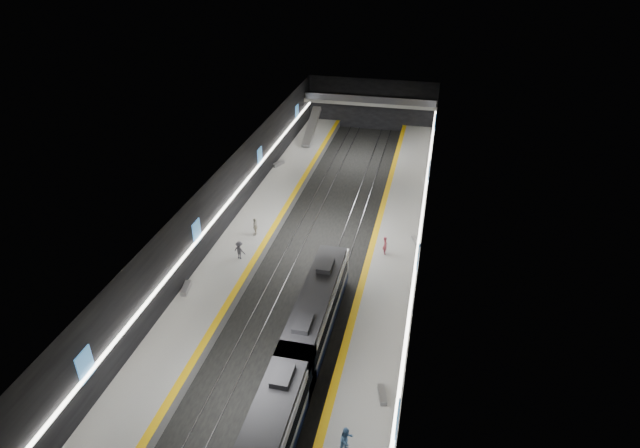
% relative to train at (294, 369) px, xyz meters
% --- Properties ---
extents(ground, '(70.00, 70.00, 0.00)m').
position_rel_train_xyz_m(ground, '(-2.50, 20.19, -2.20)').
color(ground, black).
rests_on(ground, ground).
extents(ceiling, '(20.00, 70.00, 0.04)m').
position_rel_train_xyz_m(ceiling, '(-2.50, 20.19, 5.80)').
color(ceiling, beige).
rests_on(ceiling, wall_left).
extents(wall_left, '(0.04, 70.00, 8.00)m').
position_rel_train_xyz_m(wall_left, '(-12.50, 20.19, 1.80)').
color(wall_left, black).
rests_on(wall_left, ground).
extents(wall_right, '(0.04, 70.00, 8.00)m').
position_rel_train_xyz_m(wall_right, '(7.50, 20.19, 1.80)').
color(wall_right, black).
rests_on(wall_right, ground).
extents(wall_back, '(20.00, 0.04, 8.00)m').
position_rel_train_xyz_m(wall_back, '(-2.50, 55.19, 1.80)').
color(wall_back, black).
rests_on(wall_back, ground).
extents(platform_left, '(5.00, 70.00, 1.00)m').
position_rel_train_xyz_m(platform_left, '(-10.00, 20.19, -1.70)').
color(platform_left, slate).
rests_on(platform_left, ground).
extents(tile_surface_left, '(5.00, 70.00, 0.02)m').
position_rel_train_xyz_m(tile_surface_left, '(-10.00, 20.19, -1.19)').
color(tile_surface_left, '#9C9C97').
rests_on(tile_surface_left, platform_left).
extents(tactile_strip_left, '(0.60, 70.00, 0.02)m').
position_rel_train_xyz_m(tactile_strip_left, '(-7.80, 20.19, -1.18)').
color(tactile_strip_left, '#EFB30C').
rests_on(tactile_strip_left, platform_left).
extents(platform_right, '(5.00, 70.00, 1.00)m').
position_rel_train_xyz_m(platform_right, '(5.00, 20.19, -1.70)').
color(platform_right, slate).
rests_on(platform_right, ground).
extents(tile_surface_right, '(5.00, 70.00, 0.02)m').
position_rel_train_xyz_m(tile_surface_right, '(5.00, 20.19, -1.19)').
color(tile_surface_right, '#9C9C97').
rests_on(tile_surface_right, platform_right).
extents(tactile_strip_right, '(0.60, 70.00, 0.02)m').
position_rel_train_xyz_m(tactile_strip_right, '(2.80, 20.19, -1.18)').
color(tactile_strip_right, '#EFB30C').
rests_on(tactile_strip_right, platform_right).
extents(rails, '(6.52, 70.00, 0.12)m').
position_rel_train_xyz_m(rails, '(-2.50, 20.19, -2.14)').
color(rails, gray).
rests_on(rails, ground).
extents(train, '(2.69, 27.67, 3.60)m').
position_rel_train_xyz_m(train, '(0.00, 0.00, 0.00)').
color(train, '#0E1633').
rests_on(train, ground).
extents(ad_posters, '(19.94, 53.50, 2.20)m').
position_rel_train_xyz_m(ad_posters, '(-2.50, 21.19, 2.30)').
color(ad_posters, '#4387CA').
rests_on(ad_posters, wall_left).
extents(cove_light_left, '(0.25, 68.60, 0.12)m').
position_rel_train_xyz_m(cove_light_left, '(-12.30, 20.19, 1.60)').
color(cove_light_left, white).
rests_on(cove_light_left, wall_left).
extents(cove_light_right, '(0.25, 68.60, 0.12)m').
position_rel_train_xyz_m(cove_light_right, '(7.30, 20.19, 1.60)').
color(cove_light_right, white).
rests_on(cove_light_right, wall_right).
extents(mezzanine_bridge, '(20.00, 3.00, 1.50)m').
position_rel_train_xyz_m(mezzanine_bridge, '(-2.50, 53.12, 2.84)').
color(mezzanine_bridge, gray).
rests_on(mezzanine_bridge, wall_left).
extents(escalator, '(1.20, 7.50, 3.92)m').
position_rel_train_xyz_m(escalator, '(-10.00, 46.19, 0.70)').
color(escalator, '#99999E').
rests_on(escalator, platform_left).
extents(bench_left_near, '(0.84, 1.91, 0.45)m').
position_rel_train_xyz_m(bench_left_near, '(-12.00, 8.09, -0.97)').
color(bench_left_near, '#99999E').
rests_on(bench_left_near, platform_left).
extents(bench_left_far, '(1.21, 1.96, 0.47)m').
position_rel_train_xyz_m(bench_left_far, '(-12.00, 35.86, -0.96)').
color(bench_left_far, '#99999E').
rests_on(bench_left_far, platform_left).
extents(bench_right_near, '(0.86, 1.70, 0.40)m').
position_rel_train_xyz_m(bench_right_near, '(6.16, 0.01, -1.00)').
color(bench_right_near, '#99999E').
rests_on(bench_right_near, platform_right).
extents(bench_right_far, '(1.05, 1.70, 0.40)m').
position_rel_train_xyz_m(bench_right_far, '(7.00, 20.52, -0.99)').
color(bench_right_far, '#99999E').
rests_on(bench_right_far, platform_right).
extents(passenger_right_a, '(0.64, 0.78, 1.85)m').
position_rel_train_xyz_m(passenger_right_a, '(4.17, 17.85, -0.27)').
color(passenger_right_a, '#AE4150').
rests_on(passenger_right_a, platform_right).
extents(passenger_right_b, '(1.17, 1.19, 1.93)m').
position_rel_train_xyz_m(passenger_right_b, '(4.54, -4.68, -0.23)').
color(passenger_right_b, '#5482B6').
rests_on(passenger_right_b, platform_right).
extents(passenger_left_a, '(0.65, 1.19, 1.93)m').
position_rel_train_xyz_m(passenger_left_a, '(-9.14, 18.41, -0.23)').
color(passenger_left_a, beige).
rests_on(passenger_left_a, platform_left).
extents(passenger_left_b, '(1.33, 1.00, 1.84)m').
position_rel_train_xyz_m(passenger_left_b, '(-9.17, 13.93, -0.28)').
color(passenger_left_b, '#47464F').
rests_on(passenger_left_b, platform_left).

